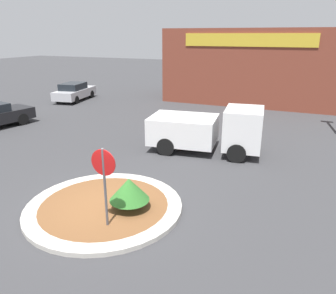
{
  "coord_description": "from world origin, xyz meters",
  "views": [
    {
      "loc": [
        5.48,
        -7.61,
        5.22
      ],
      "look_at": [
        1.01,
        2.74,
        1.33
      ],
      "focal_mm": 35.0,
      "sensor_mm": 36.0,
      "label": 1
    }
  ],
  "objects": [
    {
      "name": "parked_sedan_silver",
      "position": [
        -12.38,
        14.18,
        0.73
      ],
      "size": [
        2.47,
        4.57,
        1.45
      ],
      "rotation": [
        0.0,
        0.0,
        1.74
      ],
      "color": "#B7B7BC",
      "rests_on": "ground_plane"
    },
    {
      "name": "island_shrub",
      "position": [
        0.86,
        0.12,
        0.78
      ],
      "size": [
        1.22,
        1.22,
        0.99
      ],
      "color": "brown",
      "rests_on": "traffic_island"
    },
    {
      "name": "traffic_island",
      "position": [
        0.0,
        0.0,
        0.07
      ],
      "size": [
        4.91,
        4.91,
        0.14
      ],
      "color": "#BCB7AD",
      "rests_on": "ground_plane"
    },
    {
      "name": "storefront_building",
      "position": [
        1.05,
        19.76,
        2.83
      ],
      "size": [
        13.19,
        6.07,
        5.65
      ],
      "color": "brown",
      "rests_on": "ground_plane"
    },
    {
      "name": "utility_truck",
      "position": [
        1.41,
        6.44,
        1.07
      ],
      "size": [
        5.31,
        2.81,
        2.13
      ],
      "rotation": [
        0.0,
        0.0,
        0.12
      ],
      "color": "white",
      "rests_on": "ground_plane"
    },
    {
      "name": "stop_sign",
      "position": [
        0.74,
        -0.94,
        1.68
      ],
      "size": [
        0.74,
        0.07,
        2.41
      ],
      "color": "#4C4C51",
      "rests_on": "ground_plane"
    },
    {
      "name": "ground_plane",
      "position": [
        0.0,
        0.0,
        0.0
      ],
      "size": [
        120.0,
        120.0,
        0.0
      ],
      "primitive_type": "plane",
      "color": "#38383A"
    }
  ]
}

